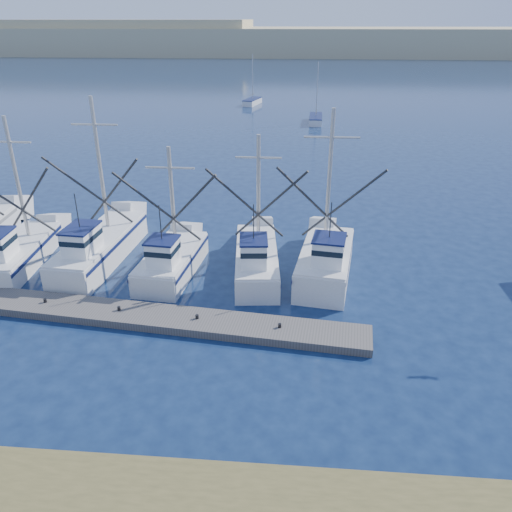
# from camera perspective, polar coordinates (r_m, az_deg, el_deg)

# --- Properties ---
(ground) EXTENTS (500.00, 500.00, 0.00)m
(ground) POSITION_cam_1_polar(r_m,az_deg,el_deg) (20.50, -0.06, -15.30)
(ground) COLOR #0D1B3A
(ground) RESTS_ON ground
(floating_dock) EXTENTS (30.53, 5.31, 0.41)m
(floating_dock) POSITION_cam_1_polar(r_m,az_deg,el_deg) (27.10, -21.07, -5.53)
(floating_dock) COLOR #58524E
(floating_dock) RESTS_ON ground
(dune_ridge) EXTENTS (360.00, 60.00, 10.00)m
(dune_ridge) POSITION_cam_1_polar(r_m,az_deg,el_deg) (225.62, 4.77, 23.30)
(dune_ridge) COLOR tan
(dune_ridge) RESTS_ON ground
(trawler_fleet) EXTENTS (29.64, 9.70, 9.50)m
(trawler_fleet) POSITION_cam_1_polar(r_m,az_deg,el_deg) (30.82, -17.53, 0.47)
(trawler_fleet) COLOR silver
(trawler_fleet) RESTS_ON ground
(sailboat_near) EXTENTS (1.91, 6.30, 8.10)m
(sailboat_near) POSITION_cam_1_polar(r_m,az_deg,el_deg) (73.70, 6.84, 15.26)
(sailboat_near) COLOR silver
(sailboat_near) RESTS_ON ground
(sailboat_far) EXTENTS (2.97, 5.80, 8.10)m
(sailboat_far) POSITION_cam_1_polar(r_m,az_deg,el_deg) (89.51, -0.41, 17.23)
(sailboat_far) COLOR silver
(sailboat_far) RESTS_ON ground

